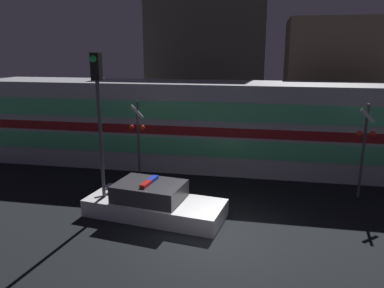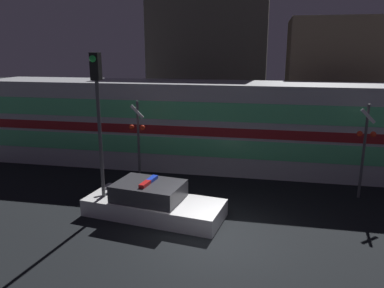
# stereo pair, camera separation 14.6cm
# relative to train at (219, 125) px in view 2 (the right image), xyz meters

# --- Properties ---
(ground_plane) EXTENTS (120.00, 120.00, 0.00)m
(ground_plane) POSITION_rel_train_xyz_m (0.86, -7.55, -2.11)
(ground_plane) COLOR black
(train) EXTENTS (23.94, 3.14, 4.21)m
(train) POSITION_rel_train_xyz_m (0.00, 0.00, 0.00)
(train) COLOR #B7BABF
(train) RESTS_ON ground_plane
(police_car) EXTENTS (5.11, 2.60, 1.32)m
(police_car) POSITION_rel_train_xyz_m (-1.54, -6.17, -1.63)
(police_car) COLOR silver
(police_car) RESTS_ON ground_plane
(crossing_signal_near) EXTENTS (0.70, 0.28, 3.76)m
(crossing_signal_near) POSITION_rel_train_xyz_m (6.03, -3.01, 0.08)
(crossing_signal_near) COLOR #4C4C51
(crossing_signal_near) RESTS_ON ground_plane
(crossing_signal_far) EXTENTS (0.70, 0.28, 3.67)m
(crossing_signal_far) POSITION_rel_train_xyz_m (-3.03, -3.30, 0.03)
(crossing_signal_far) COLOR #4C4C51
(crossing_signal_far) RESTS_ON ground_plane
(traffic_light_corner) EXTENTS (0.30, 0.46, 5.65)m
(traffic_light_corner) POSITION_rel_train_xyz_m (-3.35, -6.26, 1.88)
(traffic_light_corner) COLOR #4C4C51
(traffic_light_corner) RESTS_ON ground_plane
(building_left) EXTENTS (7.78, 6.04, 10.65)m
(building_left) POSITION_rel_train_xyz_m (-1.80, 8.99, 3.22)
(building_left) COLOR #47423D
(building_left) RESTS_ON ground_plane
(building_center) EXTENTS (7.10, 5.50, 7.56)m
(building_center) POSITION_rel_train_xyz_m (6.98, 7.20, 1.67)
(building_center) COLOR brown
(building_center) RESTS_ON ground_plane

